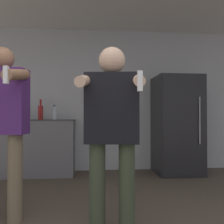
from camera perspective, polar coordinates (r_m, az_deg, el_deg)
name	(u,v)px	position (r m, az deg, el deg)	size (l,w,h in m)	color
wall_back	(84,100)	(4.56, -6.42, 2.79)	(7.00, 0.06, 2.55)	#B2B7BC
refrigerator	(177,125)	(4.43, 14.59, -2.84)	(0.75, 0.74, 1.66)	#262628
counter	(25,147)	(4.41, -19.34, -7.63)	(1.65, 0.57, 0.92)	slate
bottle_short_whiskey	(41,112)	(4.32, -16.02, 0.07)	(0.08, 0.08, 0.34)	maroon
bottle_dark_rum	(10,113)	(4.44, -22.22, -0.13)	(0.07, 0.07, 0.31)	#194723
bottle_tall_gin	(54,114)	(4.28, -13.03, -0.42)	(0.07, 0.07, 0.25)	silver
person_woman_foreground	(112,125)	(2.03, 0.00, -3.06)	(0.54, 0.51, 1.55)	#38422D
person_man_side	(2,118)	(2.54, -23.88, -1.33)	(0.58, 0.55, 1.63)	#75664C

